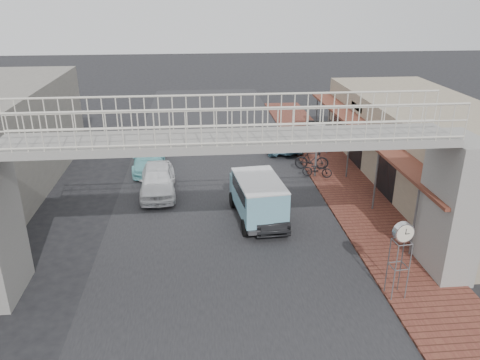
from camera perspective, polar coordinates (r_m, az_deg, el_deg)
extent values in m
plane|color=black|center=(20.13, -1.96, -5.77)|extent=(120.00, 120.00, 0.00)
cube|color=black|center=(20.13, -1.96, -5.76)|extent=(10.00, 60.00, 0.01)
cube|color=brown|center=(23.98, 13.29, -1.50)|extent=(3.00, 40.00, 0.10)
cube|color=gray|center=(25.92, 22.50, 3.78)|extent=(6.00, 18.00, 4.00)
cube|color=brown|center=(24.32, 15.86, 5.73)|extent=(1.80, 18.00, 0.12)
cube|color=silver|center=(27.52, 14.12, 8.61)|extent=(0.08, 2.60, 0.90)
cube|color=#B21914|center=(21.70, 19.54, 4.46)|extent=(0.08, 2.20, 0.80)
cube|color=gray|center=(17.63, 24.33, -3.06)|extent=(1.20, 2.40, 5.00)
cube|color=gray|center=(14.46, -1.26, 4.85)|extent=(14.00, 2.00, 0.24)
cube|color=beige|center=(15.19, -1.54, 8.32)|extent=(14.00, 0.08, 1.10)
cube|color=beige|center=(13.36, -0.99, 6.39)|extent=(14.00, 0.08, 1.10)
cube|color=gray|center=(26.72, -27.25, 4.63)|extent=(5.00, 14.00, 5.00)
imported|color=white|center=(23.45, -10.00, 0.00)|extent=(1.91, 4.31, 1.44)
imported|color=black|center=(20.48, 3.03, -3.23)|extent=(1.63, 4.08, 1.32)
imported|color=#6598AF|center=(30.10, 4.83, 5.09)|extent=(2.46, 4.78, 1.29)
imported|color=#78CAD0|center=(26.91, -11.01, 2.64)|extent=(2.01, 4.44, 1.26)
cylinder|color=black|center=(21.78, -0.86, -2.44)|extent=(0.33, 0.75, 0.73)
cylinder|color=black|center=(22.10, 3.29, -2.09)|extent=(0.33, 0.75, 0.73)
cylinder|color=black|center=(19.30, 0.68, -5.84)|extent=(0.33, 0.75, 0.73)
cylinder|color=black|center=(19.67, 5.33, -5.38)|extent=(0.33, 0.75, 0.73)
cube|color=#74B4CA|center=(20.04, 2.31, -2.00)|extent=(2.11, 3.50, 1.41)
cube|color=#74B4CA|center=(21.86, 1.13, -0.55)|extent=(1.78, 1.11, 0.94)
cube|color=black|center=(19.89, 2.33, -0.99)|extent=(2.09, 2.88, 0.52)
cube|color=silver|center=(19.76, 2.35, -0.07)|extent=(2.13, 3.50, 0.06)
imported|color=black|center=(25.36, 9.39, 1.26)|extent=(1.67, 1.05, 0.83)
imported|color=black|center=(26.39, 8.75, 2.48)|extent=(1.94, 0.87, 1.13)
cylinder|color=#59595B|center=(16.20, 17.55, -9.90)|extent=(0.04, 0.04, 2.00)
cylinder|color=#59595B|center=(16.42, 19.04, -9.64)|extent=(0.04, 0.04, 2.00)
cylinder|color=#59595B|center=(15.86, 18.35, -10.76)|extent=(0.04, 0.04, 2.00)
cylinder|color=#59595B|center=(16.08, 19.87, -10.49)|extent=(0.04, 0.04, 2.00)
cylinder|color=silver|center=(15.49, 19.30, -6.00)|extent=(0.67, 0.29, 0.65)
cylinder|color=beige|center=(15.40, 19.52, -6.20)|extent=(0.57, 0.08, 0.57)
cylinder|color=beige|center=(15.58, 19.09, -5.80)|extent=(0.57, 0.08, 0.57)
cylinder|color=#59595B|center=(25.07, 9.30, 3.69)|extent=(0.10, 0.10, 3.03)
cube|color=black|center=(24.72, 9.46, 6.09)|extent=(1.23, 0.36, 0.94)
cone|color=black|center=(24.76, 11.52, 5.96)|extent=(0.88, 1.27, 1.15)
cube|color=white|center=(24.70, 9.33, 5.95)|extent=(0.81, 0.20, 0.63)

